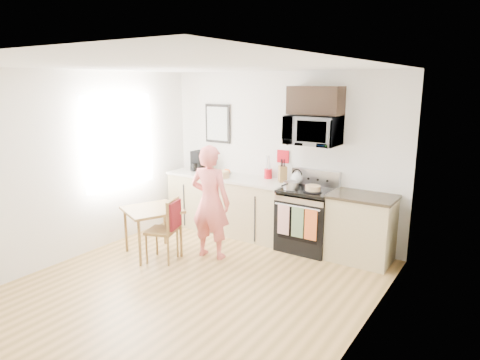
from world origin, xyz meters
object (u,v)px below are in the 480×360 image
Objects in this scene: person at (210,202)px; dining_table at (152,214)px; range at (307,221)px; microwave at (313,130)px; chair at (170,222)px; cake at (313,189)px.

person is 0.86m from dining_table.
microwave is (-0.00, 0.10, 1.32)m from range.
microwave is 0.85× the size of chair.
range is 0.72× the size of person.
microwave reaches higher than dining_table.
microwave reaches higher than chair.
microwave is at bearing -140.89° from person.
cake is at bearing -43.31° from range.
cake is (1.14, 0.89, 0.16)m from person.
microwave reaches higher than range.
dining_table is at bearing -145.88° from cake.
dining_table is 3.20× the size of cake.
dining_table is 0.39m from chair.
microwave is at bearing 90.06° from range.
person is at bearing -142.04° from cake.
cake is (0.12, -0.12, 0.53)m from range.
range is 1.48m from person.
range reaches higher than chair.
microwave reaches higher than cake.
person is 1.46m from cake.
person is 0.62m from chair.
chair is 3.40× the size of cake.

